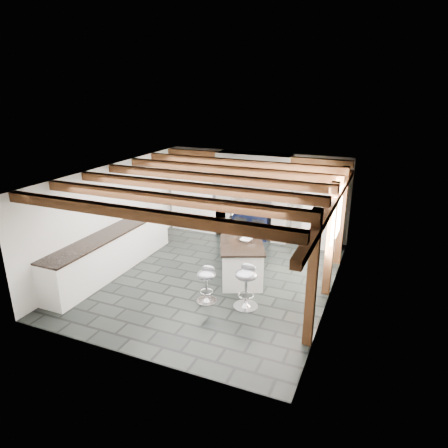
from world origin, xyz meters
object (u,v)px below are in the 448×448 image
at_px(kitchen_island, 241,257).
at_px(bar_stool_far, 206,280).
at_px(bar_stool_near, 246,281).
at_px(range_cooker, 253,220).

relative_size(kitchen_island, bar_stool_far, 2.60).
relative_size(bar_stool_near, bar_stool_far, 1.18).
bearing_deg(range_cooker, kitchen_island, -77.01).
bearing_deg(range_cooker, bar_stool_far, -84.73).
xyz_separation_m(bar_stool_near, bar_stool_far, (-0.77, -0.10, -0.08)).
bearing_deg(kitchen_island, range_cooker, 79.63).
relative_size(kitchen_island, bar_stool_near, 2.21).
bearing_deg(bar_stool_far, kitchen_island, 69.54).
xyz_separation_m(range_cooker, kitchen_island, (0.55, -2.40, -0.03)).
bearing_deg(range_cooker, bar_stool_near, -72.84).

